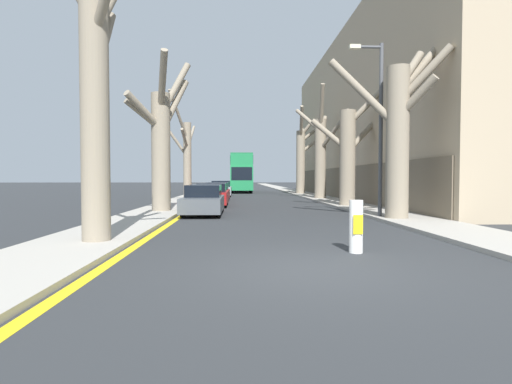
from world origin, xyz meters
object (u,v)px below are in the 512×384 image
object	(u,v)px
street_tree_left_2	(187,156)
parked_car_2	(217,192)
street_tree_right_3	(302,156)
parked_car_0	(204,200)
parked_car_3	(221,189)
street_tree_left_0	(96,91)
parked_car_1	(212,195)
street_tree_right_1	(349,152)
lamp_post	(378,121)
traffic_bollard	(356,226)
street_tree_left_1	(161,141)
street_tree_right_0	(399,130)
double_decker_bus	(241,171)
street_tree_right_2	(320,152)

from	to	relation	value
street_tree_left_2	parked_car_2	distance (m)	4.31
street_tree_left_2	street_tree_right_3	size ratio (longest dim) A/B	0.83
parked_car_0	parked_car_3	xyz separation A→B (m)	(-0.00, 18.22, 0.03)
street_tree_left_0	parked_car_3	distance (m)	26.75
street_tree_left_0	parked_car_3	size ratio (longest dim) A/B	1.80
street_tree_left_0	parked_car_3	xyz separation A→B (m)	(1.90, 26.50, -3.14)
parked_car_1	parked_car_3	size ratio (longest dim) A/B	1.00
street_tree_right_1	parked_car_3	world-z (taller)	street_tree_right_1
street_tree_right_3	parked_car_1	world-z (taller)	street_tree_right_3
parked_car_2	parked_car_1	bearing A→B (deg)	-90.00
street_tree_left_2	lamp_post	world-z (taller)	street_tree_left_2
parked_car_0	parked_car_2	xyz separation A→B (m)	(-0.00, 11.81, -0.01)
traffic_bollard	street_tree_right_1	bearing A→B (deg)	75.14
street_tree_left_0	parked_car_1	xyz separation A→B (m)	(1.90, 13.98, -3.17)
street_tree_left_2	street_tree_right_1	world-z (taller)	street_tree_left_2
parked_car_2	street_tree_left_0	bearing A→B (deg)	-95.42
street_tree_left_2	street_tree_left_0	bearing A→B (deg)	-89.95
street_tree_left_1	parked_car_1	xyz separation A→B (m)	(2.07, 4.86, -2.77)
street_tree_right_1	parked_car_0	bearing A→B (deg)	-150.78
parked_car_0	parked_car_1	bearing A→B (deg)	90.00
street_tree_right_0	double_decker_bus	size ratio (longest dim) A/B	0.75
street_tree_right_1	lamp_post	size ratio (longest dim) A/B	1.00
street_tree_left_2	lamp_post	distance (m)	14.51
street_tree_left_1	street_tree_left_2	size ratio (longest dim) A/B	1.02
lamp_post	street_tree_right_0	bearing A→B (deg)	-54.10
street_tree_left_1	street_tree_right_1	distance (m)	10.66
street_tree_right_3	parked_car_2	xyz separation A→B (m)	(-8.04, -10.34, -3.24)
street_tree_left_0	double_decker_bus	world-z (taller)	street_tree_left_0
street_tree_right_1	street_tree_right_2	distance (m)	8.20
street_tree_right_0	lamp_post	xyz separation A→B (m)	(-0.55, 0.76, 0.46)
parked_car_3	lamp_post	size ratio (longest dim) A/B	0.64
parked_car_0	traffic_bollard	bearing A→B (deg)	-66.25
double_decker_bus	parked_car_2	distance (m)	17.35
street_tree_right_3	parked_car_0	world-z (taller)	street_tree_right_3
parked_car_3	traffic_bollard	xyz separation A→B (m)	(4.23, -27.82, -0.09)
street_tree_right_0	double_decker_bus	world-z (taller)	street_tree_right_0
parked_car_2	street_tree_left_1	bearing A→B (deg)	-100.70
street_tree_right_2	parked_car_1	world-z (taller)	street_tree_right_2
parked_car_2	parked_car_3	distance (m)	6.41
parked_car_0	traffic_bollard	size ratio (longest dim) A/B	3.74
street_tree_right_3	double_decker_bus	world-z (taller)	street_tree_right_3
street_tree_right_2	parked_car_1	distance (m)	11.01
parked_car_1	street_tree_left_1	bearing A→B (deg)	-113.10
street_tree_left_0	street_tree_right_3	bearing A→B (deg)	71.90
street_tree_right_2	street_tree_right_3	xyz separation A→B (m)	(0.05, 9.52, 0.19)
double_decker_bus	parked_car_1	bearing A→B (deg)	-94.75
street_tree_right_0	parked_car_2	world-z (taller)	street_tree_right_0
street_tree_right_2	parked_car_0	xyz separation A→B (m)	(-7.99, -12.63, -3.05)
parked_car_1	street_tree_right_0	bearing A→B (deg)	-48.14
street_tree_left_2	street_tree_right_1	bearing A→B (deg)	-24.23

